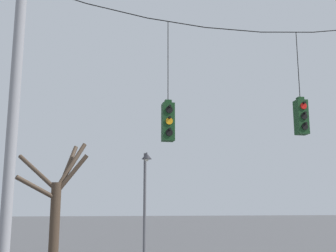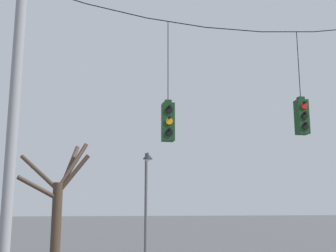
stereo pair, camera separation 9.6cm
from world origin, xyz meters
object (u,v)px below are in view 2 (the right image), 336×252
utility_pole_left (13,126)px  bare_tree (57,200)px  street_lamp (147,186)px  traffic_light_over_intersection (302,116)px  traffic_light_near_left_pole (168,121)px

utility_pole_left → bare_tree: bearing=85.5°
utility_pole_left → street_lamp: bearing=53.2°
utility_pole_left → traffic_light_over_intersection: (8.40, -0.01, 0.61)m
street_lamp → bare_tree: (-3.77, 2.57, -0.58)m
utility_pole_left → bare_tree: size_ratio=1.66×
street_lamp → bare_tree: 4.59m
utility_pole_left → traffic_light_over_intersection: bearing=-0.1°
utility_pole_left → street_lamp: size_ratio=1.95×
utility_pole_left → street_lamp: 7.51m
utility_pole_left → traffic_light_near_left_pole: utility_pole_left is taller
bare_tree → utility_pole_left: bearing=-94.5°
traffic_light_over_intersection → bare_tree: size_ratio=0.60×
traffic_light_over_intersection → street_lamp: bearing=123.7°
street_lamp → traffic_light_near_left_pole: bearing=-92.0°
street_lamp → bare_tree: bearing=145.7°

